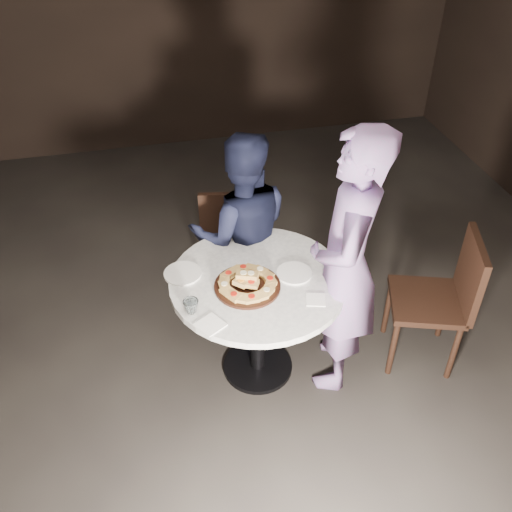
{
  "coord_description": "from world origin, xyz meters",
  "views": [
    {
      "loc": [
        -0.49,
        -2.39,
        2.95
      ],
      "look_at": [
        0.1,
        0.13,
        0.91
      ],
      "focal_mm": 40.0,
      "sensor_mm": 36.0,
      "label": 1
    }
  ],
  "objects_px": {
    "table": "(258,297)",
    "serving_board": "(247,286)",
    "diner_navy": "(242,234)",
    "chair_far": "(229,228)",
    "focaccia_pile": "(247,282)",
    "diner_teal": "(346,266)",
    "water_glass": "(191,306)",
    "chair_right": "(444,294)"
  },
  "relations": [
    {
      "from": "serving_board",
      "to": "table",
      "type": "bearing_deg",
      "value": 38.39
    },
    {
      "from": "serving_board",
      "to": "diner_navy",
      "type": "height_order",
      "value": "diner_navy"
    },
    {
      "from": "chair_right",
      "to": "diner_teal",
      "type": "bearing_deg",
      "value": -74.04
    },
    {
      "from": "focaccia_pile",
      "to": "diner_navy",
      "type": "distance_m",
      "value": 0.61
    },
    {
      "from": "table",
      "to": "serving_board",
      "type": "height_order",
      "value": "serving_board"
    },
    {
      "from": "focaccia_pile",
      "to": "chair_far",
      "type": "relative_size",
      "value": 0.39
    },
    {
      "from": "serving_board",
      "to": "chair_right",
      "type": "xyz_separation_m",
      "value": [
        1.25,
        -0.09,
        -0.24
      ]
    },
    {
      "from": "focaccia_pile",
      "to": "table",
      "type": "bearing_deg",
      "value": 38.15
    },
    {
      "from": "chair_far",
      "to": "chair_right",
      "type": "relative_size",
      "value": 0.91
    },
    {
      "from": "chair_far",
      "to": "diner_teal",
      "type": "xyz_separation_m",
      "value": [
        0.49,
        -1.05,
        0.37
      ]
    },
    {
      "from": "table",
      "to": "chair_far",
      "type": "distance_m",
      "value": 0.94
    },
    {
      "from": "serving_board",
      "to": "diner_teal",
      "type": "xyz_separation_m",
      "value": [
        0.57,
        -0.06,
        0.08
      ]
    },
    {
      "from": "focaccia_pile",
      "to": "diner_teal",
      "type": "distance_m",
      "value": 0.57
    },
    {
      "from": "water_glass",
      "to": "diner_teal",
      "type": "bearing_deg",
      "value": 4.56
    },
    {
      "from": "chair_far",
      "to": "diner_navy",
      "type": "bearing_deg",
      "value": 103.05
    },
    {
      "from": "water_glass",
      "to": "focaccia_pile",
      "type": "bearing_deg",
      "value": 20.6
    },
    {
      "from": "chair_right",
      "to": "diner_teal",
      "type": "height_order",
      "value": "diner_teal"
    },
    {
      "from": "table",
      "to": "focaccia_pile",
      "type": "height_order",
      "value": "focaccia_pile"
    },
    {
      "from": "water_glass",
      "to": "chair_right",
      "type": "xyz_separation_m",
      "value": [
        1.59,
        0.04,
        -0.27
      ]
    },
    {
      "from": "water_glass",
      "to": "chair_right",
      "type": "height_order",
      "value": "chair_right"
    },
    {
      "from": "chair_far",
      "to": "diner_navy",
      "type": "xyz_separation_m",
      "value": [
        0.02,
        -0.39,
        0.22
      ]
    },
    {
      "from": "chair_right",
      "to": "diner_teal",
      "type": "relative_size",
      "value": 0.55
    },
    {
      "from": "table",
      "to": "water_glass",
      "type": "relative_size",
      "value": 12.76
    },
    {
      "from": "water_glass",
      "to": "serving_board",
      "type": "bearing_deg",
      "value": 20.51
    },
    {
      "from": "serving_board",
      "to": "water_glass",
      "type": "height_order",
      "value": "water_glass"
    },
    {
      "from": "water_glass",
      "to": "diner_navy",
      "type": "xyz_separation_m",
      "value": [
        0.44,
        0.73,
        -0.1
      ]
    },
    {
      "from": "table",
      "to": "water_glass",
      "type": "distance_m",
      "value": 0.5
    },
    {
      "from": "chair_far",
      "to": "chair_right",
      "type": "xyz_separation_m",
      "value": [
        1.17,
        -1.08,
        0.05
      ]
    },
    {
      "from": "diner_teal",
      "to": "focaccia_pile",
      "type": "bearing_deg",
      "value": -71.9
    },
    {
      "from": "water_glass",
      "to": "chair_far",
      "type": "bearing_deg",
      "value": 69.48
    },
    {
      "from": "chair_far",
      "to": "chair_right",
      "type": "height_order",
      "value": "chair_right"
    },
    {
      "from": "diner_teal",
      "to": "table",
      "type": "bearing_deg",
      "value": -79.61
    },
    {
      "from": "focaccia_pile",
      "to": "diner_navy",
      "type": "bearing_deg",
      "value": 81.04
    },
    {
      "from": "diner_navy",
      "to": "table",
      "type": "bearing_deg",
      "value": 93.7
    },
    {
      "from": "chair_right",
      "to": "serving_board",
      "type": "bearing_deg",
      "value": -75.33
    },
    {
      "from": "chair_right",
      "to": "table",
      "type": "bearing_deg",
      "value": -78.56
    },
    {
      "from": "chair_far",
      "to": "diner_teal",
      "type": "height_order",
      "value": "diner_teal"
    },
    {
      "from": "water_glass",
      "to": "diner_teal",
      "type": "relative_size",
      "value": 0.05
    },
    {
      "from": "focaccia_pile",
      "to": "diner_navy",
      "type": "xyz_separation_m",
      "value": [
        0.09,
        0.6,
        -0.1
      ]
    },
    {
      "from": "serving_board",
      "to": "diner_teal",
      "type": "bearing_deg",
      "value": -5.52
    },
    {
      "from": "water_glass",
      "to": "chair_right",
      "type": "relative_size",
      "value": 0.09
    },
    {
      "from": "table",
      "to": "water_glass",
      "type": "height_order",
      "value": "water_glass"
    }
  ]
}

